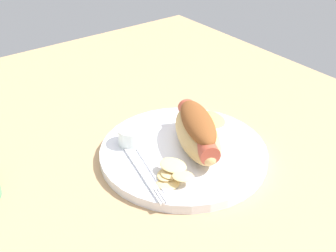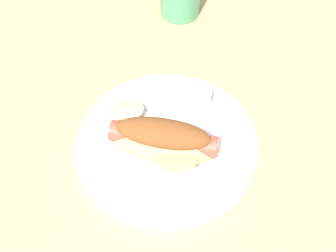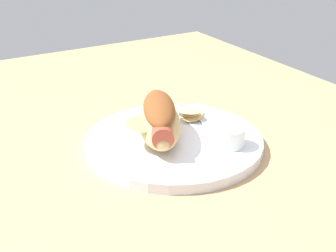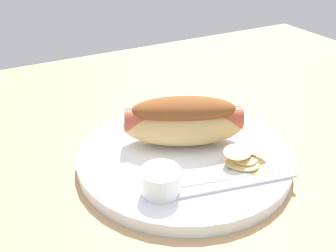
# 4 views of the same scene
# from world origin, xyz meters

# --- Properties ---
(ground_plane) EXTENTS (1.20, 0.90, 0.02)m
(ground_plane) POSITION_xyz_m (0.00, 0.00, -0.01)
(ground_plane) COLOR tan
(plate) EXTENTS (0.28, 0.28, 0.02)m
(plate) POSITION_xyz_m (0.00, -0.01, 0.01)
(plate) COLOR white
(plate) RESTS_ON ground_plane
(hot_dog) EXTENTS (0.17, 0.13, 0.07)m
(hot_dog) POSITION_xyz_m (0.01, 0.01, 0.05)
(hot_dog) COLOR tan
(hot_dog) RESTS_ON plate
(sauce_ramekin) EXTENTS (0.04, 0.04, 0.03)m
(sauce_ramekin) POSITION_xyz_m (-0.06, -0.07, 0.03)
(sauce_ramekin) COLOR white
(sauce_ramekin) RESTS_ON plate
(fork) EXTENTS (0.16, 0.05, 0.00)m
(fork) POSITION_xyz_m (0.01, -0.10, 0.02)
(fork) COLOR silver
(fork) RESTS_ON plate
(knife) EXTENTS (0.15, 0.05, 0.00)m
(knife) POSITION_xyz_m (-0.00, -0.08, 0.02)
(knife) COLOR silver
(knife) RESTS_ON plate
(chips_pile) EXTENTS (0.07, 0.07, 0.02)m
(chips_pile) POSITION_xyz_m (0.05, -0.07, 0.03)
(chips_pile) COLOR #E0BF79
(chips_pile) RESTS_ON plate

